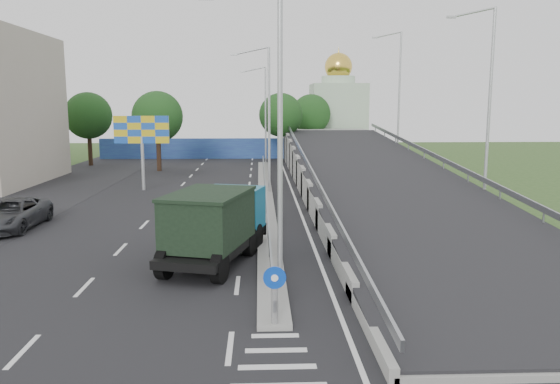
{
  "coord_description": "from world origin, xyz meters",
  "views": [
    {
      "loc": [
        -0.41,
        -12.41,
        6.28
      ],
      "look_at": [
        0.57,
        13.1,
        2.2
      ],
      "focal_mm": 35.0,
      "sensor_mm": 36.0,
      "label": 1
    }
  ],
  "objects_px": {
    "lamp_post_mid": "(266,112)",
    "parked_car_c": "(11,214)",
    "lamp_post_far": "(264,109)",
    "lamp_post_near": "(274,119)",
    "church": "(338,112)",
    "dump_truck": "(216,221)",
    "sign_bollard": "(275,295)",
    "billboard": "(142,134)"
  },
  "relations": [
    {
      "from": "lamp_post_far",
      "to": "billboard",
      "type": "relative_size",
      "value": 1.83
    },
    {
      "from": "lamp_post_mid",
      "to": "lamp_post_near",
      "type": "bearing_deg",
      "value": -90.0
    },
    {
      "from": "lamp_post_mid",
      "to": "church",
      "type": "distance_m",
      "value": 35.41
    },
    {
      "from": "dump_truck",
      "to": "parked_car_c",
      "type": "distance_m",
      "value": 12.6
    },
    {
      "from": "church",
      "to": "dump_truck",
      "type": "height_order",
      "value": "church"
    },
    {
      "from": "billboard",
      "to": "lamp_post_near",
      "type": "bearing_deg",
      "value": -67.51
    },
    {
      "from": "lamp_post_far",
      "to": "dump_truck",
      "type": "bearing_deg",
      "value": -93.5
    },
    {
      "from": "dump_truck",
      "to": "billboard",
      "type": "bearing_deg",
      "value": 125.62
    },
    {
      "from": "church",
      "to": "sign_bollard",
      "type": "bearing_deg",
      "value": -99.81
    },
    {
      "from": "lamp_post_far",
      "to": "church",
      "type": "distance_m",
      "value": 17.15
    },
    {
      "from": "lamp_post_mid",
      "to": "church",
      "type": "relative_size",
      "value": 0.73
    },
    {
      "from": "lamp_post_far",
      "to": "sign_bollard",
      "type": "bearing_deg",
      "value": -90.14
    },
    {
      "from": "sign_bollard",
      "to": "church",
      "type": "distance_m",
      "value": 58.84
    },
    {
      "from": "sign_bollard",
      "to": "lamp_post_far",
      "type": "xyz_separation_m",
      "value": [
        0.11,
        43.83,
        4.77
      ]
    },
    {
      "from": "lamp_post_far",
      "to": "parked_car_c",
      "type": "distance_m",
      "value": 33.76
    },
    {
      "from": "lamp_post_mid",
      "to": "parked_car_c",
      "type": "distance_m",
      "value": 17.7
    },
    {
      "from": "church",
      "to": "parked_car_c",
      "type": "relative_size",
      "value": 2.5
    },
    {
      "from": "lamp_post_far",
      "to": "dump_truck",
      "type": "distance_m",
      "value": 37.16
    },
    {
      "from": "billboard",
      "to": "dump_truck",
      "type": "height_order",
      "value": "billboard"
    },
    {
      "from": "sign_bollard",
      "to": "parked_car_c",
      "type": "relative_size",
      "value": 0.3
    },
    {
      "from": "billboard",
      "to": "dump_truck",
      "type": "relative_size",
      "value": 0.77
    },
    {
      "from": "lamp_post_near",
      "to": "parked_car_c",
      "type": "xyz_separation_m",
      "value": [
        -13.19,
        9.34,
        -5.04
      ]
    },
    {
      "from": "church",
      "to": "dump_truck",
      "type": "distance_m",
      "value": 52.42
    },
    {
      "from": "billboard",
      "to": "dump_truck",
      "type": "xyz_separation_m",
      "value": [
        6.85,
        -18.86,
        -2.54
      ]
    },
    {
      "from": "lamp_post_near",
      "to": "church",
      "type": "xyz_separation_m",
      "value": [
        9.89,
        54.0,
        -0.5
      ]
    },
    {
      "from": "sign_bollard",
      "to": "billboard",
      "type": "bearing_deg",
      "value": 109.21
    },
    {
      "from": "church",
      "to": "parked_car_c",
      "type": "distance_m",
      "value": 50.48
    },
    {
      "from": "lamp_post_far",
      "to": "dump_truck",
      "type": "relative_size",
      "value": 1.41
    },
    {
      "from": "lamp_post_mid",
      "to": "church",
      "type": "bearing_deg",
      "value": 73.78
    },
    {
      "from": "lamp_post_far",
      "to": "billboard",
      "type": "height_order",
      "value": "lamp_post_far"
    },
    {
      "from": "lamp_post_near",
      "to": "church",
      "type": "relative_size",
      "value": 0.73
    },
    {
      "from": "parked_car_c",
      "to": "sign_bollard",
      "type": "bearing_deg",
      "value": -45.34
    },
    {
      "from": "lamp_post_near",
      "to": "parked_car_c",
      "type": "bearing_deg",
      "value": 144.72
    },
    {
      "from": "sign_bollard",
      "to": "parked_car_c",
      "type": "height_order",
      "value": "sign_bollard"
    },
    {
      "from": "lamp_post_mid",
      "to": "parked_car_c",
      "type": "relative_size",
      "value": 1.82
    },
    {
      "from": "lamp_post_near",
      "to": "lamp_post_mid",
      "type": "height_order",
      "value": "same"
    },
    {
      "from": "lamp_post_far",
      "to": "church",
      "type": "height_order",
      "value": "church"
    },
    {
      "from": "dump_truck",
      "to": "parked_car_c",
      "type": "height_order",
      "value": "dump_truck"
    },
    {
      "from": "dump_truck",
      "to": "sign_bollard",
      "type": "bearing_deg",
      "value": -57.23
    },
    {
      "from": "church",
      "to": "dump_truck",
      "type": "bearing_deg",
      "value": -103.43
    },
    {
      "from": "lamp_post_near",
      "to": "lamp_post_far",
      "type": "relative_size",
      "value": 1.0
    },
    {
      "from": "sign_bollard",
      "to": "parked_car_c",
      "type": "bearing_deg",
      "value": 134.83
    }
  ]
}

